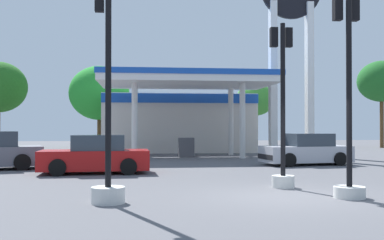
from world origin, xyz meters
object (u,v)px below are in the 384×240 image
(car_2, at_px, (306,151))
(traffic_signal_0, at_px, (282,126))
(traffic_signal_2, at_px, (107,148))
(station_pole_sign, at_px, (291,18))
(tree_2, at_px, (255,100))
(car_0, at_px, (95,156))
(tree_1, at_px, (99,93))
(traffic_signal_1, at_px, (348,126))
(tree_3, at_px, (382,82))

(car_2, bearing_deg, traffic_signal_0, -114.80)
(traffic_signal_2, bearing_deg, station_pole_sign, 58.55)
(station_pole_sign, xyz_separation_m, traffic_signal_0, (-4.83, -13.66, -6.38))
(traffic_signal_0, relative_size, tree_2, 0.90)
(car_0, bearing_deg, car_2, 16.79)
(tree_1, bearing_deg, traffic_signal_1, -71.99)
(station_pole_sign, distance_m, car_0, 15.78)
(station_pole_sign, bearing_deg, tree_3, 41.00)
(traffic_signal_0, height_order, tree_3, tree_3)
(traffic_signal_0, distance_m, tree_3, 28.00)
(traffic_signal_0, bearing_deg, traffic_signal_1, -64.01)
(traffic_signal_0, bearing_deg, tree_3, 55.89)
(car_0, xyz_separation_m, tree_1, (-1.34, 18.28, 3.63))
(traffic_signal_0, bearing_deg, station_pole_sign, 70.52)
(car_0, relative_size, tree_3, 0.58)
(traffic_signal_0, distance_m, tree_2, 25.42)
(car_2, distance_m, tree_1, 19.12)
(traffic_signal_2, height_order, tree_1, tree_1)
(traffic_signal_2, bearing_deg, car_2, 49.44)
(car_0, relative_size, traffic_signal_1, 0.81)
(traffic_signal_0, bearing_deg, traffic_signal_2, -155.28)
(tree_3, bearing_deg, traffic_signal_1, -120.07)
(car_2, bearing_deg, tree_2, 83.54)
(tree_1, relative_size, tree_2, 1.20)
(tree_2, bearing_deg, car_2, -96.46)
(station_pole_sign, distance_m, tree_1, 15.69)
(car_2, height_order, traffic_signal_0, traffic_signal_0)
(tree_3, bearing_deg, car_2, -128.04)
(station_pole_sign, height_order, traffic_signal_1, station_pole_sign)
(car_0, bearing_deg, tree_1, 94.19)
(station_pole_sign, height_order, car_2, station_pole_sign)
(traffic_signal_1, bearing_deg, tree_2, 80.69)
(car_0, distance_m, traffic_signal_0, 7.58)
(traffic_signal_1, relative_size, tree_1, 0.81)
(traffic_signal_1, relative_size, traffic_signal_2, 0.99)
(car_0, distance_m, traffic_signal_2, 7.09)
(car_0, xyz_separation_m, tree_3, (21.37, 18.25, 4.75))
(station_pole_sign, bearing_deg, traffic_signal_2, -121.45)
(station_pole_sign, relative_size, car_2, 3.06)
(car_2, distance_m, tree_3, 20.18)
(car_2, bearing_deg, tree_1, 124.50)
(station_pole_sign, bearing_deg, traffic_signal_0, -109.48)
(tree_1, height_order, tree_2, tree_1)
(traffic_signal_0, height_order, traffic_signal_2, traffic_signal_2)
(car_0, relative_size, tree_1, 0.65)
(station_pole_sign, bearing_deg, car_2, -102.37)
(station_pole_sign, xyz_separation_m, car_2, (-1.34, -6.10, -7.52))
(tree_1, bearing_deg, traffic_signal_0, -72.77)
(tree_2, relative_size, tree_3, 0.75)
(car_0, relative_size, car_2, 0.98)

